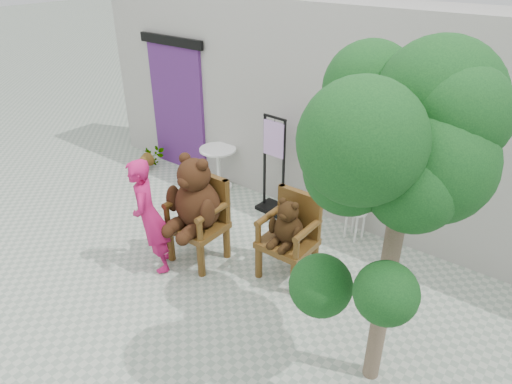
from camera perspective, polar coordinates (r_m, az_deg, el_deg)
ground_plane at (r=5.31m, az=-6.05°, el=-14.83°), size 60.00×60.00×0.00m
back_wall at (r=6.78m, az=11.55°, el=9.68°), size 9.00×1.00×3.00m
doorway at (r=8.20m, az=-9.75°, el=10.67°), size 1.40×0.11×2.33m
chair_big at (r=5.67m, az=-7.46°, el=-1.47°), size 0.72×0.77×1.46m
chair_small at (r=5.45m, az=4.24°, el=-4.73°), size 0.62×0.57×1.08m
person at (r=5.64m, az=-13.14°, el=-3.06°), size 0.62×0.64×1.48m
cafe_table at (r=7.58m, az=-4.73°, el=3.59°), size 0.60×0.60×0.70m
display_stand at (r=6.81m, az=2.21°, el=2.00°), size 0.47×0.38×1.51m
stool_bucket at (r=6.26m, az=12.62°, el=-0.69°), size 0.32×0.32×1.45m
tree at (r=3.49m, az=17.95°, el=5.86°), size 1.56×1.72×3.10m
potted_plant at (r=8.56m, az=-13.07°, el=4.36°), size 0.47×0.43×0.44m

